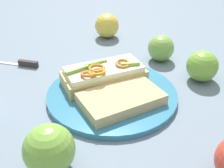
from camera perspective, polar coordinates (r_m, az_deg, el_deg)
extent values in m
plane|color=slate|center=(0.62, 0.00, -2.57)|extent=(2.00, 2.00, 0.00)
cylinder|color=teal|center=(0.62, 0.00, -2.08)|extent=(0.28, 0.28, 0.01)
cube|color=tan|center=(0.64, -1.61, 1.44)|extent=(0.20, 0.15, 0.03)
cube|color=#EAEBC9|center=(0.63, -1.63, 2.97)|extent=(0.18, 0.14, 0.01)
torus|color=#B07A26|center=(0.62, -3.06, 3.19)|extent=(0.04, 0.04, 0.01)
torus|color=#C68124|center=(0.60, -3.04, 2.41)|extent=(0.05, 0.05, 0.02)
torus|color=#C56F2E|center=(0.59, -4.79, 1.98)|extent=(0.05, 0.05, 0.01)
torus|color=#B47432|center=(0.63, 2.17, 4.07)|extent=(0.05, 0.05, 0.01)
cube|color=#7DA940|center=(0.64, -3.26, 4.23)|extent=(0.05, 0.02, 0.01)
cube|color=#7EA447|center=(0.61, -6.95, 2.75)|extent=(0.05, 0.02, 0.01)
cube|color=#89B440|center=(0.63, 3.97, 3.84)|extent=(0.04, 0.03, 0.01)
cube|color=tan|center=(0.57, 1.80, -2.92)|extent=(0.18, 0.15, 0.02)
sphere|color=#7CA64A|center=(0.77, 9.74, 7.09)|extent=(0.08, 0.08, 0.07)
sphere|color=#77AA3B|center=(0.70, 17.55, 3.45)|extent=(0.08, 0.08, 0.07)
sphere|color=gold|center=(0.90, -1.02, 11.56)|extent=(0.11, 0.11, 0.07)
sphere|color=#74A53E|center=(0.45, -12.44, -12.61)|extent=(0.11, 0.11, 0.08)
cube|color=silver|center=(0.80, -20.42, 3.99)|extent=(0.04, 0.08, 0.00)
cube|color=#342B2A|center=(0.77, -16.36, 3.90)|extent=(0.03, 0.05, 0.02)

